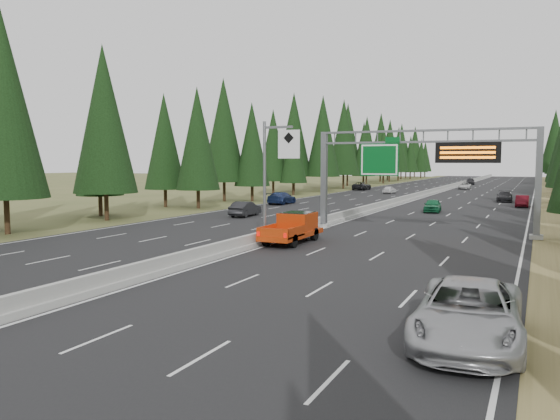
# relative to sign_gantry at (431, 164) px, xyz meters

# --- Properties ---
(road) EXTENTS (32.00, 260.00, 0.08)m
(road) POSITION_rel_sign_gantry_xyz_m (-8.92, 45.12, -5.23)
(road) COLOR black
(road) RESTS_ON ground
(shoulder_right) EXTENTS (3.60, 260.00, 0.06)m
(shoulder_right) POSITION_rel_sign_gantry_xyz_m (8.88, 45.12, -5.24)
(shoulder_right) COLOR olive
(shoulder_right) RESTS_ON ground
(shoulder_left) EXTENTS (3.60, 260.00, 0.06)m
(shoulder_left) POSITION_rel_sign_gantry_xyz_m (-26.72, 45.12, -5.24)
(shoulder_left) COLOR #465125
(shoulder_left) RESTS_ON ground
(median_barrier) EXTENTS (0.70, 260.00, 0.85)m
(median_barrier) POSITION_rel_sign_gantry_xyz_m (-8.92, 45.12, -4.85)
(median_barrier) COLOR gray
(median_barrier) RESTS_ON road
(sign_gantry) EXTENTS (16.75, 0.98, 7.80)m
(sign_gantry) POSITION_rel_sign_gantry_xyz_m (0.00, 0.00, 0.00)
(sign_gantry) COLOR slate
(sign_gantry) RESTS_ON road
(hov_sign_pole) EXTENTS (2.80, 0.50, 8.00)m
(hov_sign_pole) POSITION_rel_sign_gantry_xyz_m (-8.33, -9.92, -0.54)
(hov_sign_pole) COLOR slate
(hov_sign_pole) RESTS_ON road
(tree_row_left) EXTENTS (11.80, 245.21, 18.88)m
(tree_row_left) POSITION_rel_sign_gantry_xyz_m (-31.11, 42.45, 4.12)
(tree_row_left) COLOR black
(tree_row_left) RESTS_ON ground
(silver_minivan) EXTENTS (3.40, 6.73, 1.82)m
(silver_minivan) POSITION_rel_sign_gantry_xyz_m (5.58, -24.95, -4.28)
(silver_minivan) COLOR #A0A1A5
(silver_minivan) RESTS_ON road
(red_pickup) EXTENTS (2.17, 6.07, 1.98)m
(red_pickup) POSITION_rel_sign_gantry_xyz_m (-7.42, -8.38, -4.09)
(red_pickup) COLOR black
(red_pickup) RESTS_ON road
(car_ahead_green) EXTENTS (2.08, 4.32, 1.42)m
(car_ahead_green) POSITION_rel_sign_gantry_xyz_m (-2.94, 18.06, -4.48)
(car_ahead_green) COLOR #17643A
(car_ahead_green) RESTS_ON road
(car_ahead_dkred) EXTENTS (1.49, 4.21, 1.38)m
(car_ahead_dkred) POSITION_rel_sign_gantry_xyz_m (5.57, 29.56, -4.50)
(car_ahead_dkred) COLOR #510B14
(car_ahead_dkred) RESTS_ON road
(car_ahead_dkgrey) EXTENTS (2.20, 4.98, 1.42)m
(car_ahead_dkgrey) POSITION_rel_sign_gantry_xyz_m (3.16, 37.86, -4.48)
(car_ahead_dkgrey) COLOR black
(car_ahead_dkgrey) RESTS_ON road
(car_ahead_white) EXTENTS (2.17, 4.60, 1.27)m
(car_ahead_white) POSITION_rel_sign_gantry_xyz_m (-5.94, 71.25, -4.55)
(car_ahead_white) COLOR silver
(car_ahead_white) RESTS_ON road
(car_ahead_far) EXTENTS (2.29, 4.86, 1.61)m
(car_ahead_far) POSITION_rel_sign_gantry_xyz_m (-7.42, 93.94, -4.39)
(car_ahead_far) COLOR black
(car_ahead_far) RESTS_ON road
(car_onc_near) EXTENTS (1.87, 4.61, 1.49)m
(car_onc_near) POSITION_rel_sign_gantry_xyz_m (-18.92, 5.44, -4.44)
(car_onc_near) COLOR black
(car_onc_near) RESTS_ON road
(car_onc_blue) EXTENTS (2.25, 5.39, 1.56)m
(car_onc_blue) POSITION_rel_sign_gantry_xyz_m (-22.40, 21.24, -4.41)
(car_onc_blue) COLOR navy
(car_onc_blue) RESTS_ON road
(car_onc_white) EXTENTS (1.81, 3.84, 1.27)m
(car_onc_white) POSITION_rel_sign_gantry_xyz_m (-15.68, 50.19, -4.55)
(car_onc_white) COLOR silver
(car_onc_white) RESTS_ON road
(car_onc_far) EXTENTS (2.62, 5.56, 1.54)m
(car_onc_far) POSITION_rel_sign_gantry_xyz_m (-23.42, 59.40, -4.42)
(car_onc_far) COLOR black
(car_onc_far) RESTS_ON road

